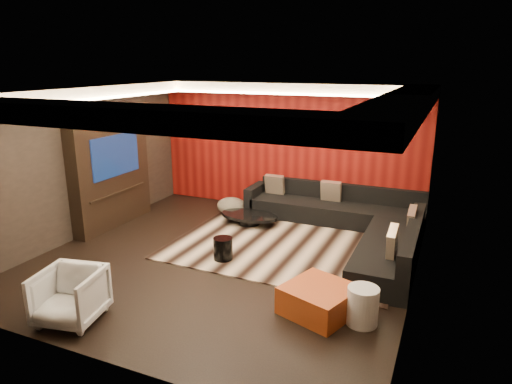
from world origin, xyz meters
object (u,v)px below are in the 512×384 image
at_px(drum_stool, 223,249).
at_px(armchair, 70,296).
at_px(orange_ottoman, 319,300).
at_px(coffee_table, 249,219).
at_px(sectional_sofa, 352,223).
at_px(white_side_table, 363,306).

bearing_deg(drum_stool, armchair, -110.65).
bearing_deg(orange_ottoman, coffee_table, 129.53).
distance_m(drum_stool, sectional_sofa, 2.61).
bearing_deg(orange_ottoman, white_side_table, -4.36).
distance_m(coffee_table, armchair, 4.24).
distance_m(armchair, sectional_sofa, 5.11).
distance_m(white_side_table, armchair, 3.71).
bearing_deg(sectional_sofa, drum_stool, -131.97).
xyz_separation_m(orange_ottoman, armchair, (-2.85, -1.46, 0.16)).
relative_size(drum_stool, white_side_table, 0.76).
bearing_deg(white_side_table, armchair, -157.52).
distance_m(orange_ottoman, armchair, 3.21).
xyz_separation_m(orange_ottoman, sectional_sofa, (-0.19, 2.90, 0.08)).
bearing_deg(coffee_table, armchair, -98.16).
distance_m(white_side_table, sectional_sofa, 3.05).
bearing_deg(armchair, white_side_table, 11.22).
height_order(coffee_table, white_side_table, white_side_table).
xyz_separation_m(coffee_table, white_side_table, (2.82, -2.77, 0.13)).
distance_m(drum_stool, armchair, 2.60).
xyz_separation_m(white_side_table, sectional_sofa, (-0.77, 2.95, 0.01)).
bearing_deg(coffee_table, drum_stool, -79.88).
xyz_separation_m(white_side_table, orange_ottoman, (-0.57, 0.04, -0.06)).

